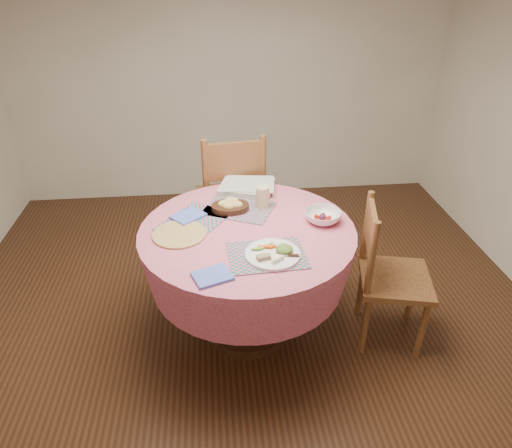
{
  "coord_description": "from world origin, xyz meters",
  "views": [
    {
      "loc": [
        -0.18,
        -2.22,
        2.09
      ],
      "look_at": [
        0.05,
        0.0,
        0.78
      ],
      "focal_mm": 32.0,
      "sensor_mm": 36.0,
      "label": 1
    }
  ],
  "objects_px": {
    "chair_right": "(387,273)",
    "chair_back": "(232,196)",
    "bread_bowl": "(230,205)",
    "dining_table": "(248,257)",
    "latte_mug": "(263,197)",
    "wicker_trivet": "(179,234)",
    "dinner_plate": "(274,253)",
    "fruit_bowl": "(323,217)"
  },
  "relations": [
    {
      "from": "bread_bowl",
      "to": "latte_mug",
      "type": "distance_m",
      "value": 0.21
    },
    {
      "from": "chair_right",
      "to": "chair_back",
      "type": "relative_size",
      "value": 0.87
    },
    {
      "from": "wicker_trivet",
      "to": "fruit_bowl",
      "type": "relative_size",
      "value": 1.08
    },
    {
      "from": "wicker_trivet",
      "to": "dinner_plate",
      "type": "distance_m",
      "value": 0.56
    },
    {
      "from": "latte_mug",
      "to": "fruit_bowl",
      "type": "relative_size",
      "value": 0.48
    },
    {
      "from": "dining_table",
      "to": "chair_right",
      "type": "distance_m",
      "value": 0.83
    },
    {
      "from": "wicker_trivet",
      "to": "fruit_bowl",
      "type": "height_order",
      "value": "fruit_bowl"
    },
    {
      "from": "dining_table",
      "to": "chair_right",
      "type": "bearing_deg",
      "value": -9.19
    },
    {
      "from": "fruit_bowl",
      "to": "wicker_trivet",
      "type": "bearing_deg",
      "value": -175.32
    },
    {
      "from": "dinner_plate",
      "to": "chair_right",
      "type": "bearing_deg",
      "value": 12.71
    },
    {
      "from": "chair_right",
      "to": "latte_mug",
      "type": "xyz_separation_m",
      "value": [
        -0.7,
        0.38,
        0.34
      ]
    },
    {
      "from": "chair_back",
      "to": "bread_bowl",
      "type": "height_order",
      "value": "chair_back"
    },
    {
      "from": "fruit_bowl",
      "to": "chair_right",
      "type": "bearing_deg",
      "value": -24.84
    },
    {
      "from": "wicker_trivet",
      "to": "dinner_plate",
      "type": "xyz_separation_m",
      "value": [
        0.5,
        -0.26,
        0.01
      ]
    },
    {
      "from": "wicker_trivet",
      "to": "bread_bowl",
      "type": "xyz_separation_m",
      "value": [
        0.3,
        0.26,
        0.03
      ]
    },
    {
      "from": "dining_table",
      "to": "latte_mug",
      "type": "bearing_deg",
      "value": 64.56
    },
    {
      "from": "chair_back",
      "to": "wicker_trivet",
      "type": "xyz_separation_m",
      "value": [
        -0.34,
        -0.85,
        0.21
      ]
    },
    {
      "from": "dining_table",
      "to": "dinner_plate",
      "type": "relative_size",
      "value": 4.32
    },
    {
      "from": "dining_table",
      "to": "fruit_bowl",
      "type": "relative_size",
      "value": 4.48
    },
    {
      "from": "latte_mug",
      "to": "fruit_bowl",
      "type": "height_order",
      "value": "latte_mug"
    },
    {
      "from": "dining_table",
      "to": "chair_back",
      "type": "height_order",
      "value": "chair_back"
    },
    {
      "from": "chair_back",
      "to": "fruit_bowl",
      "type": "xyz_separation_m",
      "value": [
        0.49,
        -0.78,
        0.23
      ]
    },
    {
      "from": "chair_back",
      "to": "bread_bowl",
      "type": "relative_size",
      "value": 4.59
    },
    {
      "from": "chair_back",
      "to": "dinner_plate",
      "type": "xyz_separation_m",
      "value": [
        0.16,
        -1.11,
        0.22
      ]
    },
    {
      "from": "fruit_bowl",
      "to": "dinner_plate",
      "type": "bearing_deg",
      "value": -134.97
    },
    {
      "from": "chair_back",
      "to": "dinner_plate",
      "type": "bearing_deg",
      "value": 91.94
    },
    {
      "from": "wicker_trivet",
      "to": "dinner_plate",
      "type": "bearing_deg",
      "value": -27.95
    },
    {
      "from": "chair_back",
      "to": "chair_right",
      "type": "bearing_deg",
      "value": 125.96
    },
    {
      "from": "bread_bowl",
      "to": "dinner_plate",
      "type": "bearing_deg",
      "value": -69.19
    },
    {
      "from": "chair_back",
      "to": "bread_bowl",
      "type": "bearing_deg",
      "value": 80.1
    },
    {
      "from": "dining_table",
      "to": "dinner_plate",
      "type": "distance_m",
      "value": 0.38
    },
    {
      "from": "chair_right",
      "to": "chair_back",
      "type": "bearing_deg",
      "value": 55.38
    },
    {
      "from": "chair_back",
      "to": "dinner_plate",
      "type": "distance_m",
      "value": 1.14
    },
    {
      "from": "wicker_trivet",
      "to": "latte_mug",
      "type": "xyz_separation_m",
      "value": [
        0.5,
        0.28,
        0.07
      ]
    },
    {
      "from": "chair_right",
      "to": "wicker_trivet",
      "type": "xyz_separation_m",
      "value": [
        -1.2,
        0.1,
        0.28
      ]
    },
    {
      "from": "dinner_plate",
      "to": "latte_mug",
      "type": "distance_m",
      "value": 0.54
    },
    {
      "from": "chair_right",
      "to": "chair_back",
      "type": "height_order",
      "value": "chair_back"
    },
    {
      "from": "chair_back",
      "to": "bread_bowl",
      "type": "distance_m",
      "value": 0.64
    },
    {
      "from": "bread_bowl",
      "to": "chair_back",
      "type": "bearing_deg",
      "value": 86.39
    },
    {
      "from": "chair_right",
      "to": "dinner_plate",
      "type": "relative_size",
      "value": 3.19
    },
    {
      "from": "latte_mug",
      "to": "chair_back",
      "type": "bearing_deg",
      "value": 106.23
    },
    {
      "from": "wicker_trivet",
      "to": "bread_bowl",
      "type": "bearing_deg",
      "value": 40.66
    }
  ]
}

